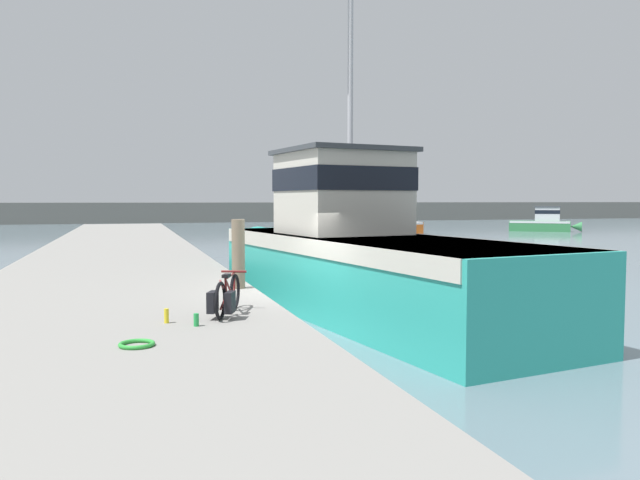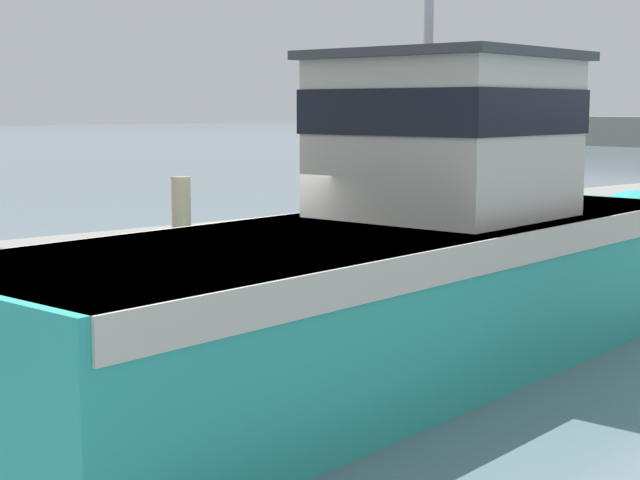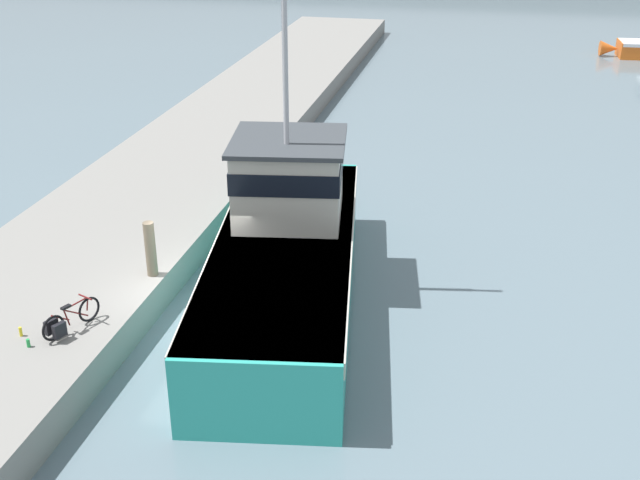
% 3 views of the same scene
% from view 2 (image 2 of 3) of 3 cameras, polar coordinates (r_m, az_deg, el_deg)
% --- Properties ---
extents(ground_plane, '(320.00, 320.00, 0.00)m').
position_cam_2_polar(ground_plane, '(13.46, -6.92, -6.91)').
color(ground_plane, slate).
extents(dock_pier, '(5.94, 80.00, 0.90)m').
position_cam_2_polar(dock_pier, '(16.70, -14.32, -2.63)').
color(dock_pier, gray).
rests_on(dock_pier, ground_plane).
extents(fishing_boat_main, '(5.22, 13.74, 9.83)m').
position_cam_2_polar(fishing_boat_main, '(12.88, 5.18, -0.95)').
color(fishing_boat_main, teal).
rests_on(fishing_boat_main, ground_plane).
extents(mooring_post, '(0.28, 0.28, 1.48)m').
position_cam_2_polar(mooring_post, '(14.49, -8.06, 0.75)').
color(mooring_post, '#756651').
rests_on(mooring_post, dock_pier).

